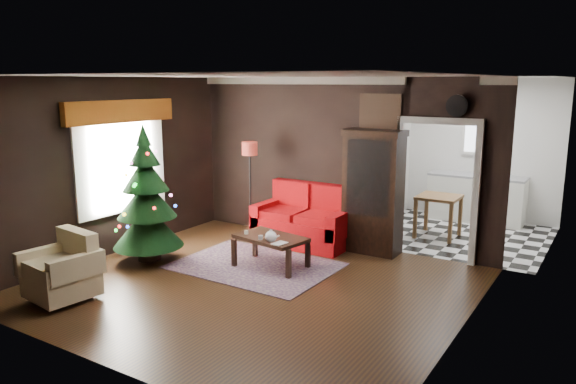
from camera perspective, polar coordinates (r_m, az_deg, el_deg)
The scene contains 26 objects.
floor at distance 7.54m, azimuth -3.68°, elevation -9.77°, with size 5.50×5.50×0.00m, color black.
ceiling at distance 7.02m, azimuth -3.98°, elevation 12.03°, with size 5.50×5.50×0.00m, color white.
wall_back at distance 9.26m, azimuth 5.26°, elevation 3.19°, with size 5.50×5.50×0.00m, color black.
wall_front at distance 5.38m, azimuth -19.60°, elevation -3.54°, with size 5.50×5.50×0.00m, color black.
wall_left at distance 9.02m, azimuth -18.17°, elevation 2.44°, with size 5.50×5.50×0.00m, color black.
wall_right at distance 6.00m, azimuth 18.02°, elevation -1.90°, with size 5.50×5.50×0.00m, color black.
doorway at distance 8.71m, azimuth 15.25°, elevation -0.04°, with size 1.10×0.10×2.10m, color silver, non-canonical shape.
left_window at distance 9.11m, azimuth -17.07°, elevation 2.91°, with size 0.05×1.60×1.40m, color white.
valance at distance 8.97m, azimuth -17.04°, elevation 8.06°, with size 0.12×2.10×0.35m, color brown.
kitchen_floor at distance 10.36m, azimuth 17.37°, elevation -4.32°, with size 3.00×3.00×0.00m, color silver.
kitchen_window at distance 11.45m, azimuth 19.76°, elevation 5.67°, with size 0.70×0.06×0.70m, color white.
rug at distance 8.30m, azimuth -3.47°, elevation -7.69°, with size 2.33×1.70×0.01m, color #3E333B.
loveseat at distance 9.24m, azimuth 1.67°, elevation -2.48°, with size 1.70×0.90×1.00m, color maroon, non-canonical shape.
curio_cabinet at distance 8.83m, azimuth 8.87°, elevation -0.28°, with size 0.90×0.45×1.90m, color black, non-canonical shape.
floor_lamp at distance 9.65m, azimuth -3.97°, elevation 0.11°, with size 0.29×0.29×1.74m, color black, non-canonical shape.
christmas_tree at distance 8.46m, azimuth -14.59°, elevation -0.33°, with size 1.06×1.06×2.02m, color #0A390D, non-canonical shape.
armchair at distance 7.48m, azimuth -22.71°, elevation -7.10°, with size 0.77×0.77×0.79m, color #C5AC8A, non-canonical shape.
coffee_table at distance 8.16m, azimuth -1.81°, elevation -6.22°, with size 1.04×0.63×0.47m, color black, non-canonical shape.
teapot at distance 7.78m, azimuth -1.79°, elevation -4.64°, with size 0.19×0.19×0.18m, color white, non-canonical shape.
cup_a at distance 7.94m, azimuth -2.88°, elevation -4.76°, with size 0.07×0.07×0.06m, color silver.
cup_b at distance 8.23m, azimuth -4.38°, elevation -4.22°, with size 0.06×0.06×0.05m, color white.
book at distance 7.73m, azimuth -1.33°, elevation -4.59°, with size 0.16×0.02×0.21m, color #7B685C.
wall_clock at distance 8.43m, azimuth 17.27°, elevation 8.60°, with size 0.32×0.32×0.06m, color white.
painting at distance 8.83m, azimuth 9.62°, elevation 8.22°, with size 0.62×0.05×0.52m, color #9F6940.
kitchen_counter at distance 11.39m, azimuth 19.06°, elevation -0.69°, with size 1.80×0.60×0.90m, color white.
kitchen_table at distance 10.06m, azimuth 15.41°, elevation -2.47°, with size 0.70×0.70×0.75m, color brown, non-canonical shape.
Camera 1 is at (4.11, -5.69, 2.74)m, focal length 34.01 mm.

